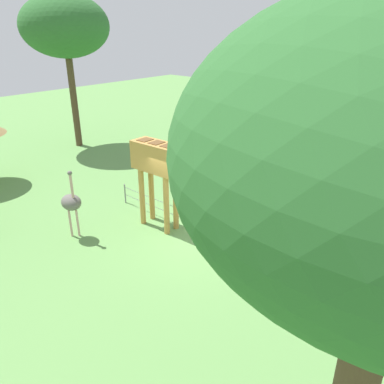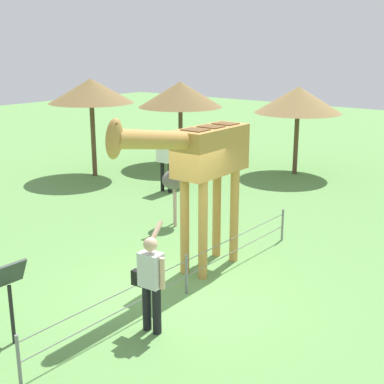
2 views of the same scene
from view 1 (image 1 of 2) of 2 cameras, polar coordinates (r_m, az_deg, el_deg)
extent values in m
plane|color=#60934C|center=(12.37, 0.17, -6.36)|extent=(60.00, 60.00, 0.00)
cylinder|color=#BC8942|center=(12.31, -2.43, -1.37)|extent=(0.18, 0.18, 1.97)
cylinder|color=#BC8942|center=(12.02, -3.83, -2.05)|extent=(0.18, 0.18, 1.97)
cylinder|color=#BC8942|center=(13.01, -6.05, -0.05)|extent=(0.18, 0.18, 1.97)
cylinder|color=#BC8942|center=(12.73, -7.45, -0.67)|extent=(0.18, 0.18, 1.97)
cube|color=#BC8942|center=(11.98, -5.23, 5.23)|extent=(1.72, 0.74, 0.90)
cube|color=brown|center=(11.51, -3.52, 6.91)|extent=(0.37, 0.45, 0.02)
cube|color=brown|center=(11.84, -5.31, 7.34)|extent=(0.37, 0.45, 0.02)
cube|color=brown|center=(12.19, -7.00, 7.74)|extent=(0.37, 0.45, 0.02)
cylinder|color=#BC8942|center=(10.84, 0.72, 5.69)|extent=(2.04, 0.37, 0.63)
ellipsoid|color=#BC8942|center=(10.23, 5.07, 5.40)|extent=(0.38, 0.27, 0.68)
cylinder|color=brown|center=(10.22, 5.31, 6.43)|extent=(0.05, 0.05, 0.14)
cylinder|color=brown|center=(10.13, 4.90, 6.29)|extent=(0.05, 0.05, 0.14)
cylinder|color=black|center=(11.76, 6.76, -6.06)|extent=(0.14, 0.14, 0.78)
cylinder|color=black|center=(11.92, 7.25, -5.67)|extent=(0.14, 0.14, 0.78)
cube|color=silver|center=(11.53, 7.17, -2.99)|extent=(0.27, 0.38, 0.55)
sphere|color=#D8AD8C|center=(11.35, 7.27, -1.11)|extent=(0.22, 0.22, 0.22)
cylinder|color=#D8AD8C|center=(11.35, 5.60, -0.99)|extent=(0.45, 0.11, 0.45)
cylinder|color=#D8AD8C|center=(11.70, 7.71, -2.61)|extent=(0.08, 0.08, 0.50)
cube|color=black|center=(11.41, 6.79, -4.24)|extent=(0.14, 0.21, 0.24)
cylinder|color=#CC9E93|center=(12.62, -16.64, -4.46)|extent=(0.07, 0.07, 0.90)
cylinder|color=#CC9E93|center=(12.67, -17.64, -4.47)|extent=(0.07, 0.07, 0.90)
ellipsoid|color=#66605B|center=(12.33, -17.55, -1.48)|extent=(0.70, 0.56, 0.49)
cylinder|color=#CC9E93|center=(12.00, -17.48, 0.70)|extent=(0.08, 0.08, 0.80)
sphere|color=#66605B|center=(11.84, -17.75, 2.70)|extent=(0.14, 0.14, 0.14)
cylinder|color=brown|center=(21.87, -17.14, 12.73)|extent=(0.35, 0.35, 4.80)
ellipsoid|color=#2D662D|center=(21.54, -18.41, 22.42)|extent=(4.36, 4.36, 3.05)
cylinder|color=black|center=(10.08, 9.84, -11.30)|extent=(0.06, 0.06, 0.95)
cube|color=#333D38|center=(9.72, 10.11, -8.13)|extent=(0.56, 0.21, 0.38)
cylinder|color=slate|center=(14.56, -9.94, -0.23)|extent=(0.05, 0.05, 0.75)
cylinder|color=slate|center=(12.27, 0.59, -4.61)|extent=(0.05, 0.05, 0.75)
cylinder|color=slate|center=(10.67, 15.26, -10.33)|extent=(0.05, 0.05, 0.75)
cube|color=slate|center=(12.15, 0.59, -3.52)|extent=(7.00, 0.01, 0.01)
cube|color=slate|center=(12.29, 0.58, -4.76)|extent=(7.00, 0.01, 0.01)
camera|label=2|loc=(13.97, 41.00, 10.69)|focal=49.79mm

